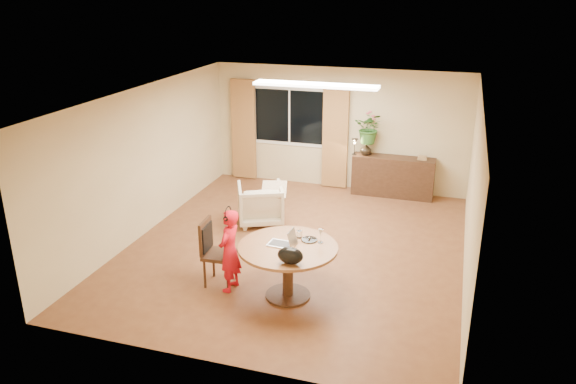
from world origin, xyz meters
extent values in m
plane|color=brown|center=(0.00, 0.00, 0.00)|extent=(6.50, 6.50, 0.00)
plane|color=white|center=(0.00, 0.00, 2.60)|extent=(6.50, 6.50, 0.00)
plane|color=tan|center=(0.00, 3.25, 1.30)|extent=(5.50, 0.00, 5.50)
plane|color=tan|center=(-2.75, 0.00, 1.30)|extent=(0.00, 6.50, 6.50)
plane|color=tan|center=(2.75, 0.00, 1.30)|extent=(0.00, 6.50, 6.50)
cube|color=white|center=(-1.10, 3.23, 1.50)|extent=(1.70, 0.02, 1.30)
cube|color=black|center=(-1.10, 3.22, 1.50)|extent=(1.55, 0.01, 1.15)
cube|color=white|center=(-1.10, 3.22, 1.50)|extent=(0.04, 0.01, 1.15)
cube|color=brown|center=(-2.15, 3.15, 1.15)|extent=(0.55, 0.08, 2.25)
cube|color=brown|center=(-0.05, 3.15, 1.15)|extent=(0.55, 0.08, 2.25)
cube|color=white|center=(0.00, 1.20, 2.57)|extent=(2.20, 0.35, 0.05)
cylinder|color=brown|center=(0.35, -1.55, 0.77)|extent=(1.40, 1.40, 0.04)
cylinder|color=black|center=(0.35, -1.55, 0.38)|extent=(0.15, 0.15, 0.75)
cylinder|color=black|center=(0.35, -1.55, 0.02)|extent=(0.65, 0.65, 0.03)
imported|color=red|center=(-0.51, -1.60, 0.62)|extent=(0.47, 0.33, 1.24)
imported|color=beige|center=(-0.93, 0.83, 0.38)|extent=(1.07, 1.08, 0.75)
cube|color=black|center=(1.24, 3.01, 0.42)|extent=(1.69, 0.41, 0.84)
imported|color=black|center=(0.64, 3.01, 0.97)|extent=(0.28, 0.28, 0.25)
imported|color=#356D28|center=(0.70, 3.01, 1.42)|extent=(0.62, 0.54, 0.66)
camera|label=1|loc=(2.44, -8.27, 4.22)|focal=35.00mm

